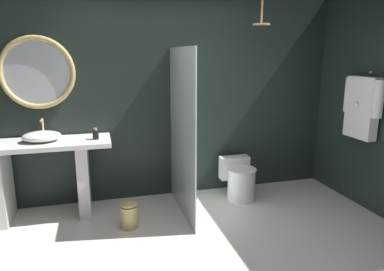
{
  "coord_description": "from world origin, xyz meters",
  "views": [
    {
      "loc": [
        -0.8,
        -2.54,
        1.84
      ],
      "look_at": [
        0.14,
        0.91,
        1.01
      ],
      "focal_mm": 33.0,
      "sensor_mm": 36.0,
      "label": 1
    }
  ],
  "objects_px": {
    "soap_dispenser": "(96,134)",
    "hanging_bathrobe": "(362,105)",
    "waste_bin": "(129,215)",
    "round_wall_mirror": "(37,73)",
    "toilet": "(239,179)",
    "rain_shower_head": "(261,22)",
    "vessel_sink": "(42,136)"
  },
  "relations": [
    {
      "from": "soap_dispenser",
      "to": "hanging_bathrobe",
      "type": "height_order",
      "value": "hanging_bathrobe"
    },
    {
      "from": "soap_dispenser",
      "to": "waste_bin",
      "type": "xyz_separation_m",
      "value": [
        0.3,
        -0.48,
        -0.8
      ]
    },
    {
      "from": "round_wall_mirror",
      "to": "toilet",
      "type": "bearing_deg",
      "value": -8.2
    },
    {
      "from": "soap_dispenser",
      "to": "round_wall_mirror",
      "type": "xyz_separation_m",
      "value": [
        -0.59,
        0.31,
        0.68
      ]
    },
    {
      "from": "rain_shower_head",
      "to": "toilet",
      "type": "bearing_deg",
      "value": -177.17
    },
    {
      "from": "soap_dispenser",
      "to": "waste_bin",
      "type": "distance_m",
      "value": 0.98
    },
    {
      "from": "round_wall_mirror",
      "to": "toilet",
      "type": "distance_m",
      "value": 2.75
    },
    {
      "from": "round_wall_mirror",
      "to": "rain_shower_head",
      "type": "distance_m",
      "value": 2.66
    },
    {
      "from": "hanging_bathrobe",
      "to": "waste_bin",
      "type": "height_order",
      "value": "hanging_bathrobe"
    },
    {
      "from": "soap_dispenser",
      "to": "hanging_bathrobe",
      "type": "bearing_deg",
      "value": -11.27
    },
    {
      "from": "vessel_sink",
      "to": "rain_shower_head",
      "type": "xyz_separation_m",
      "value": [
        2.56,
        -0.07,
        1.26
      ]
    },
    {
      "from": "soap_dispenser",
      "to": "round_wall_mirror",
      "type": "distance_m",
      "value": 0.96
    },
    {
      "from": "vessel_sink",
      "to": "rain_shower_head",
      "type": "distance_m",
      "value": 2.85
    },
    {
      "from": "rain_shower_head",
      "to": "waste_bin",
      "type": "height_order",
      "value": "rain_shower_head"
    },
    {
      "from": "vessel_sink",
      "to": "toilet",
      "type": "bearing_deg",
      "value": -2.06
    },
    {
      "from": "vessel_sink",
      "to": "round_wall_mirror",
      "type": "height_order",
      "value": "round_wall_mirror"
    },
    {
      "from": "soap_dispenser",
      "to": "waste_bin",
      "type": "bearing_deg",
      "value": -58.28
    },
    {
      "from": "soap_dispenser",
      "to": "rain_shower_head",
      "type": "bearing_deg",
      "value": -0.6
    },
    {
      "from": "vessel_sink",
      "to": "hanging_bathrobe",
      "type": "bearing_deg",
      "value": -10.32
    },
    {
      "from": "waste_bin",
      "to": "vessel_sink",
      "type": "bearing_deg",
      "value": 148.6
    },
    {
      "from": "waste_bin",
      "to": "toilet",
      "type": "bearing_deg",
      "value": 17.03
    },
    {
      "from": "rain_shower_head",
      "to": "hanging_bathrobe",
      "type": "distance_m",
      "value": 1.54
    },
    {
      "from": "round_wall_mirror",
      "to": "waste_bin",
      "type": "height_order",
      "value": "round_wall_mirror"
    },
    {
      "from": "waste_bin",
      "to": "round_wall_mirror",
      "type": "bearing_deg",
      "value": 138.5
    },
    {
      "from": "rain_shower_head",
      "to": "round_wall_mirror",
      "type": "bearing_deg",
      "value": 172.73
    },
    {
      "from": "round_wall_mirror",
      "to": "toilet",
      "type": "xyz_separation_m",
      "value": [
        2.36,
        -0.34,
        -1.38
      ]
    },
    {
      "from": "round_wall_mirror",
      "to": "rain_shower_head",
      "type": "height_order",
      "value": "rain_shower_head"
    },
    {
      "from": "round_wall_mirror",
      "to": "vessel_sink",
      "type": "bearing_deg",
      "value": -86.05
    },
    {
      "from": "toilet",
      "to": "hanging_bathrobe",
      "type": "bearing_deg",
      "value": -24.25
    },
    {
      "from": "soap_dispenser",
      "to": "round_wall_mirror",
      "type": "relative_size",
      "value": 0.16
    },
    {
      "from": "rain_shower_head",
      "to": "waste_bin",
      "type": "bearing_deg",
      "value": -164.75
    },
    {
      "from": "hanging_bathrobe",
      "to": "waste_bin",
      "type": "bearing_deg",
      "value": 177.39
    }
  ]
}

